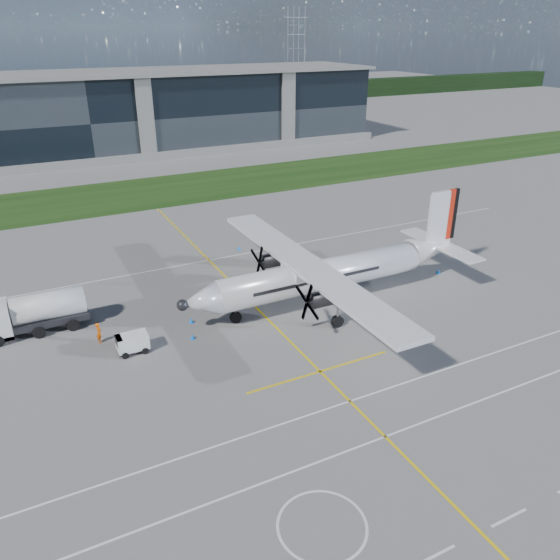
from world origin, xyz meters
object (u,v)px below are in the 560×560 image
object	(u,v)px
pylon_east	(296,53)
fuel_tanker_truck	(25,315)
safety_cone_nose_port	(192,336)
turboprop_aircraft	(332,256)
ground_crew_person	(99,331)
baggage_tug	(133,343)
safety_cone_tail	(438,271)
safety_cone_nose_stbd	(191,320)
safety_cone_stbdwing	(239,248)

from	to	relation	value
pylon_east	fuel_tanker_truck	bearing A→B (deg)	-125.79
safety_cone_nose_port	turboprop_aircraft	bearing A→B (deg)	3.93
pylon_east	ground_crew_person	bearing A→B (deg)	-123.60
fuel_tanker_truck	ground_crew_person	size ratio (longest dim) A/B	4.41
pylon_east	safety_cone_nose_port	xyz separation A→B (m)	(-88.98, -147.22, -14.75)
pylon_east	turboprop_aircraft	bearing A→B (deg)	-117.18
safety_cone_nose_port	baggage_tug	bearing A→B (deg)	177.13
fuel_tanker_truck	pylon_east	bearing A→B (deg)	54.21
turboprop_aircraft	fuel_tanker_truck	size ratio (longest dim) A/B	3.37
baggage_tug	safety_cone_tail	size ratio (longest dim) A/B	5.18
pylon_east	ground_crew_person	world-z (taller)	pylon_east
turboprop_aircraft	safety_cone_nose_port	size ratio (longest dim) A/B	59.93
safety_cone_nose_stbd	pylon_east	bearing A→B (deg)	58.61
turboprop_aircraft	ground_crew_person	bearing A→B (deg)	174.54
safety_cone_tail	baggage_tug	bearing A→B (deg)	-178.48
pylon_east	baggage_tug	world-z (taller)	pylon_east
safety_cone_stbdwing	safety_cone_nose_stbd	xyz separation A→B (m)	(-10.37, -13.86, 0.00)
baggage_tug	safety_cone_nose_stbd	world-z (taller)	baggage_tug
safety_cone_tail	safety_cone_nose_stbd	distance (m)	26.39
turboprop_aircraft	pylon_east	bearing A→B (deg)	62.82
safety_cone_tail	safety_cone_stbdwing	world-z (taller)	same
safety_cone_tail	pylon_east	bearing A→B (deg)	67.06
safety_cone_stbdwing	baggage_tug	bearing A→B (deg)	-134.42
safety_cone_nose_port	safety_cone_nose_stbd	xyz separation A→B (m)	(0.78, 2.66, 0.00)
ground_crew_person	safety_cone_tail	distance (m)	34.06
ground_crew_person	safety_cone_nose_port	xyz separation A→B (m)	(6.87, -2.94, -0.76)
safety_cone_tail	turboprop_aircraft	bearing A→B (deg)	-179.42
ground_crew_person	safety_cone_nose_port	world-z (taller)	ground_crew_person
safety_cone_stbdwing	fuel_tanker_truck	bearing A→B (deg)	-158.01
safety_cone_tail	safety_cone_nose_port	distance (m)	27.15
ground_crew_person	safety_cone_stbdwing	distance (m)	22.57
turboprop_aircraft	safety_cone_tail	xyz separation A→B (m)	(13.25, 0.13, -4.24)
turboprop_aircraft	safety_cone_tail	distance (m)	13.92
baggage_tug	safety_cone_nose_port	xyz separation A→B (m)	(4.80, -0.24, -0.53)
turboprop_aircraft	safety_cone_tail	size ratio (longest dim) A/B	59.93
pylon_east	safety_cone_tail	xyz separation A→B (m)	(-61.85, -146.13, -14.75)
safety_cone_tail	safety_cone_stbdwing	bearing A→B (deg)	136.01
turboprop_aircraft	safety_cone_stbdwing	distance (m)	16.36
safety_cone_tail	safety_cone_nose_stbd	size ratio (longest dim) A/B	1.00
safety_cone_tail	safety_cone_nose_port	world-z (taller)	same
pylon_east	fuel_tanker_truck	distance (m)	173.14
safety_cone_stbdwing	safety_cone_nose_port	size ratio (longest dim) A/B	1.00
turboprop_aircraft	safety_cone_nose_stbd	distance (m)	13.87
pylon_east	safety_cone_tail	distance (m)	159.36
turboprop_aircraft	fuel_tanker_truck	xyz separation A→B (m)	(-25.85, 6.22, -2.83)
safety_cone_stbdwing	safety_cone_nose_port	bearing A→B (deg)	-124.02
fuel_tanker_truck	ground_crew_person	world-z (taller)	fuel_tanker_truck
turboprop_aircraft	safety_cone_nose_port	bearing A→B (deg)	-176.07
baggage_tug	ground_crew_person	distance (m)	3.41
safety_cone_stbdwing	safety_cone_nose_stbd	distance (m)	17.31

